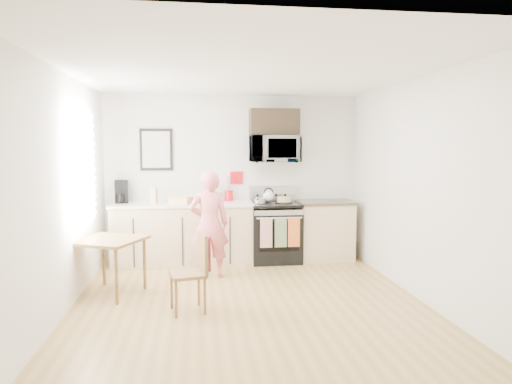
{
  "coord_description": "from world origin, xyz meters",
  "views": [
    {
      "loc": [
        -0.58,
        -4.97,
        1.79
      ],
      "look_at": [
        0.2,
        1.0,
        1.19
      ],
      "focal_mm": 32.0,
      "sensor_mm": 36.0,
      "label": 1
    }
  ],
  "objects": [
    {
      "name": "kettle",
      "position": [
        0.54,
        2.08,
        1.02
      ],
      "size": [
        0.18,
        0.18,
        0.23
      ],
      "color": "white",
      "rests_on": "range"
    },
    {
      "name": "microwave",
      "position": [
        0.63,
        2.08,
        1.76
      ],
      "size": [
        0.76,
        0.51,
        0.42
      ],
      "primitive_type": "imported",
      "color": "#ADACB1",
      "rests_on": "back_wall"
    },
    {
      "name": "front_wall",
      "position": [
        0.0,
        -2.3,
        1.3
      ],
      "size": [
        4.0,
        0.04,
        2.6
      ],
      "primitive_type": "cube",
      "color": "white",
      "rests_on": "floor"
    },
    {
      "name": "coffee_maker",
      "position": [
        -1.73,
        2.15,
        1.1
      ],
      "size": [
        0.22,
        0.3,
        0.34
      ],
      "rotation": [
        0.0,
        0.0,
        0.13
      ],
      "color": "black",
      "rests_on": "countertop_left"
    },
    {
      "name": "utensil_crock",
      "position": [
        -0.08,
        2.21,
        1.1
      ],
      "size": [
        0.13,
        0.13,
        0.4
      ],
      "color": "red",
      "rests_on": "countertop_left"
    },
    {
      "name": "cabinet_right",
      "position": [
        1.43,
        2.0,
        0.45
      ],
      "size": [
        0.84,
        0.6,
        0.9
      ],
      "primitive_type": "cube",
      "color": "tan",
      "rests_on": "floor"
    },
    {
      "name": "back_wall",
      "position": [
        0.0,
        2.3,
        1.3
      ],
      "size": [
        4.0,
        0.04,
        2.6
      ],
      "primitive_type": "cube",
      "color": "white",
      "rests_on": "floor"
    },
    {
      "name": "person",
      "position": [
        -0.42,
        1.22,
        0.74
      ],
      "size": [
        0.56,
        0.38,
        1.48
      ],
      "primitive_type": "imported",
      "rotation": [
        0.0,
        0.0,
        3.19
      ],
      "color": "#C73651",
      "rests_on": "floor"
    },
    {
      "name": "wall_art",
      "position": [
        -1.2,
        2.28,
        1.75
      ],
      "size": [
        0.5,
        0.04,
        0.65
      ],
      "color": "black",
      "rests_on": "back_wall"
    },
    {
      "name": "countertop_left",
      "position": [
        -0.8,
        2.0,
        0.92
      ],
      "size": [
        2.14,
        0.64,
        0.04
      ],
      "primitive_type": "cube",
      "color": "silver",
      "rests_on": "cabinet_left"
    },
    {
      "name": "wall_trivet",
      "position": [
        0.05,
        2.28,
        1.3
      ],
      "size": [
        0.2,
        0.02,
        0.2
      ],
      "primitive_type": "cube",
      "color": "red",
      "rests_on": "back_wall"
    },
    {
      "name": "dining_table",
      "position": [
        -1.65,
        0.64,
        0.61
      ],
      "size": [
        0.84,
        0.84,
        0.68
      ],
      "rotation": [
        0.0,
        0.0,
        -0.44
      ],
      "color": "brown",
      "rests_on": "floor"
    },
    {
      "name": "cabinet_left",
      "position": [
        -0.8,
        2.0,
        0.45
      ],
      "size": [
        2.1,
        0.6,
        0.9
      ],
      "primitive_type": "cube",
      "color": "tan",
      "rests_on": "floor"
    },
    {
      "name": "ceiling",
      "position": [
        0.0,
        0.0,
        2.6
      ],
      "size": [
        4.0,
        4.6,
        0.04
      ],
      "primitive_type": "cube",
      "color": "white",
      "rests_on": "back_wall"
    },
    {
      "name": "chair",
      "position": [
        -0.57,
        -0.07,
        0.55
      ],
      "size": [
        0.46,
        0.43,
        0.86
      ],
      "rotation": [
        0.0,
        0.0,
        0.21
      ],
      "color": "brown",
      "rests_on": "floor"
    },
    {
      "name": "floor",
      "position": [
        0.0,
        0.0,
        0.0
      ],
      "size": [
        4.6,
        4.6,
        0.0
      ],
      "primitive_type": "plane",
      "color": "olive",
      "rests_on": "ground"
    },
    {
      "name": "milk_carton",
      "position": [
        -1.22,
        2.01,
        1.06
      ],
      "size": [
        0.12,
        0.12,
        0.24
      ],
      "primitive_type": "cube",
      "rotation": [
        0.0,
        0.0,
        -0.37
      ],
      "color": "tan",
      "rests_on": "countertop_left"
    },
    {
      "name": "knife_block",
      "position": [
        -0.36,
        2.09,
        1.04
      ],
      "size": [
        0.12,
        0.14,
        0.2
      ],
      "primitive_type": "cube",
      "rotation": [
        0.0,
        0.0,
        0.24
      ],
      "color": "brown",
      "rests_on": "countertop_left"
    },
    {
      "name": "countertop_right",
      "position": [
        1.43,
        2.0,
        0.92
      ],
      "size": [
        0.88,
        0.64,
        0.04
      ],
      "primitive_type": "cube",
      "color": "black",
      "rests_on": "cabinet_right"
    },
    {
      "name": "cake",
      "position": [
        0.77,
        1.96,
        0.97
      ],
      "size": [
        0.26,
        0.26,
        0.09
      ],
      "color": "black",
      "rests_on": "range"
    },
    {
      "name": "pot",
      "position": [
        0.38,
        1.91,
        0.97
      ],
      "size": [
        0.17,
        0.28,
        0.09
      ],
      "rotation": [
        0.0,
        0.0,
        -0.38
      ],
      "color": "#ADACB1",
      "rests_on": "range"
    },
    {
      "name": "range",
      "position": [
        0.63,
        1.98,
        0.44
      ],
      "size": [
        0.76,
        0.7,
        1.16
      ],
      "color": "black",
      "rests_on": "floor"
    },
    {
      "name": "upper_cabinet",
      "position": [
        0.63,
        2.12,
        2.18
      ],
      "size": [
        0.76,
        0.35,
        0.4
      ],
      "primitive_type": "cube",
      "color": "black",
      "rests_on": "back_wall"
    },
    {
      "name": "left_wall",
      "position": [
        -2.0,
        0.0,
        1.3
      ],
      "size": [
        0.04,
        4.6,
        2.6
      ],
      "primitive_type": "cube",
      "color": "white",
      "rests_on": "floor"
    },
    {
      "name": "bread_bag",
      "position": [
        -0.85,
        1.86,
        0.99
      ],
      "size": [
        0.32,
        0.22,
        0.11
      ],
      "primitive_type": "cube",
      "rotation": [
        0.0,
        0.0,
        -0.32
      ],
      "color": "tan",
      "rests_on": "countertop_left"
    },
    {
      "name": "right_wall",
      "position": [
        2.0,
        0.0,
        1.3
      ],
      "size": [
        0.04,
        4.6,
        2.6
      ],
      "primitive_type": "cube",
      "color": "white",
      "rests_on": "floor"
    },
    {
      "name": "fruit_bowl",
      "position": [
        -0.7,
        2.04,
        0.98
      ],
      "size": [
        0.27,
        0.27,
        0.1
      ],
      "color": "white",
      "rests_on": "countertop_left"
    },
    {
      "name": "window",
      "position": [
        -1.96,
        0.8,
        1.55
      ],
      "size": [
        0.06,
        1.4,
        1.5
      ],
      "color": "silver",
      "rests_on": "left_wall"
    }
  ]
}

